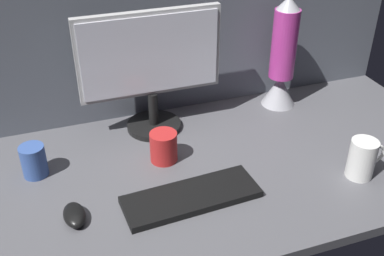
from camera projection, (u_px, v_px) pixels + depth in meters
The scene contains 9 objects.
ground_plane at pixel (185, 171), 138.81cm from camera, with size 180.00×80.00×3.00cm, color #515156.
cubicle_wall_back at pixel (147, 6), 148.00cm from camera, with size 180.00×5.00×75.20cm.
monitor at pixel (151, 66), 145.41cm from camera, with size 45.60×18.00×39.98cm.
keyboard at pixel (191, 197), 125.22cm from camera, with size 37.00×13.00×2.00cm, color black.
mouse at pixel (74, 215), 118.21cm from camera, with size 5.60×9.60×3.40cm, color black.
mug_ceramic_blue at pixel (34, 161), 132.63cm from camera, with size 7.15×7.15×9.62cm.
mug_red_plastic at pixel (164, 147), 138.85cm from camera, with size 8.22×8.22×9.41cm.
mug_ceramic_white at pixel (362, 159), 131.71cm from camera, with size 11.57×7.68×11.77cm.
lava_lamp at pixel (282, 62), 162.22cm from camera, with size 12.10×12.10×39.61cm.
Camera 1 is at (-34.53, -105.17, 83.29)cm, focal length 43.54 mm.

